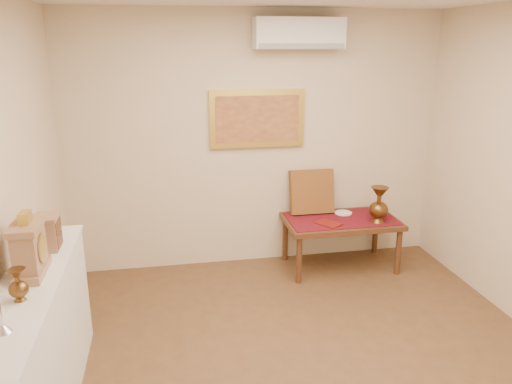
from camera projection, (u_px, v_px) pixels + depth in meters
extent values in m
cube|color=beige|center=(257.00, 142.00, 5.30)|extent=(4.00, 0.02, 2.70)
cube|color=maroon|center=(341.00, 219.00, 5.33)|extent=(1.14, 0.59, 0.01)
cylinder|color=white|center=(343.00, 213.00, 5.49)|extent=(0.19, 0.19, 0.01)
cube|color=maroon|center=(329.00, 223.00, 5.17)|extent=(0.29, 0.31, 0.01)
cube|color=#5B2012|center=(312.00, 192.00, 5.45)|extent=(0.48, 0.20, 0.49)
cube|color=white|center=(37.00, 359.00, 3.11)|extent=(0.35, 2.00, 0.95)
cube|color=white|center=(26.00, 288.00, 2.96)|extent=(0.37, 2.02, 0.03)
cube|color=#9F7552|center=(32.00, 271.00, 3.10)|extent=(0.16, 0.36, 0.05)
cube|color=#9F7552|center=(29.00, 248.00, 3.05)|extent=(0.14, 0.30, 0.25)
cylinder|color=beige|center=(42.00, 247.00, 3.07)|extent=(0.01, 0.17, 0.17)
cylinder|color=gold|center=(43.00, 247.00, 3.07)|extent=(0.01, 0.19, 0.19)
cube|color=#9F7552|center=(26.00, 226.00, 3.01)|extent=(0.17, 0.34, 0.04)
cube|color=gold|center=(25.00, 217.00, 3.00)|extent=(0.06, 0.11, 0.07)
cube|color=#9F7552|center=(48.00, 234.00, 3.46)|extent=(0.15, 0.20, 0.22)
cube|color=#522D18|center=(60.00, 240.00, 3.48)|extent=(0.01, 0.17, 0.09)
cube|color=#522D18|center=(58.00, 226.00, 3.46)|extent=(0.01, 0.17, 0.09)
cube|color=#9F7552|center=(45.00, 217.00, 3.42)|extent=(0.16, 0.21, 0.02)
cube|color=#522D18|center=(341.00, 221.00, 5.34)|extent=(1.20, 0.70, 0.05)
cylinder|color=#522D18|center=(299.00, 260.00, 5.05)|extent=(0.06, 0.06, 0.50)
cylinder|color=#522D18|center=(398.00, 252.00, 5.24)|extent=(0.06, 0.06, 0.50)
cylinder|color=#522D18|center=(285.00, 239.00, 5.59)|extent=(0.06, 0.06, 0.50)
cylinder|color=#522D18|center=(376.00, 232.00, 5.78)|extent=(0.06, 0.06, 0.50)
cube|color=gold|center=(257.00, 119.00, 5.20)|extent=(1.00, 0.05, 0.60)
cube|color=#B06F3D|center=(258.00, 119.00, 5.17)|extent=(0.88, 0.01, 0.48)
cube|color=white|center=(299.00, 33.00, 4.93)|extent=(0.90, 0.24, 0.30)
cube|color=gray|center=(302.00, 46.00, 4.85)|extent=(0.86, 0.02, 0.05)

